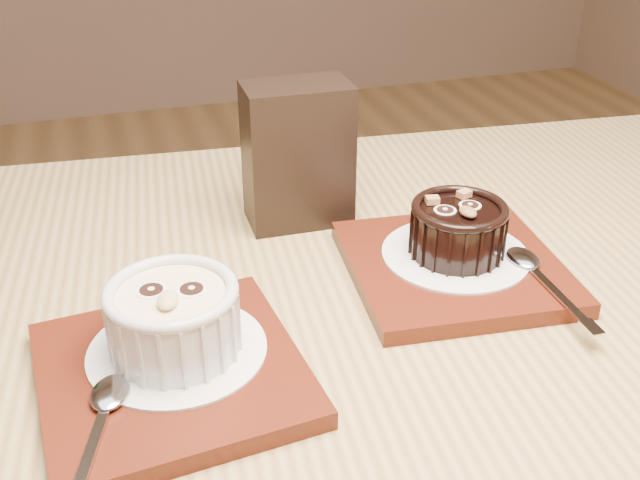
% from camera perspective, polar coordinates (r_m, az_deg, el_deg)
% --- Properties ---
extents(table, '(1.27, 0.91, 0.75)m').
position_cam_1_polar(table, '(0.65, 0.71, -13.91)').
color(table, olive).
rests_on(table, ground).
extents(tray_left, '(0.20, 0.20, 0.01)m').
position_cam_1_polar(tray_left, '(0.55, -11.23, -9.94)').
color(tray_left, '#531B0D').
rests_on(tray_left, table).
extents(doily_left, '(0.13, 0.13, 0.00)m').
position_cam_1_polar(doily_left, '(0.56, -10.81, -8.21)').
color(doily_left, white).
rests_on(doily_left, tray_left).
extents(ramekin_white, '(0.09, 0.09, 0.06)m').
position_cam_1_polar(ramekin_white, '(0.54, -11.11, -5.69)').
color(ramekin_white, silver).
rests_on(ramekin_white, doily_left).
extents(spoon_left, '(0.06, 0.14, 0.01)m').
position_cam_1_polar(spoon_left, '(0.50, -16.63, -13.69)').
color(spoon_left, silver).
rests_on(spoon_left, tray_left).
extents(tray_right, '(0.20, 0.20, 0.01)m').
position_cam_1_polar(tray_right, '(0.67, 10.13, -2.02)').
color(tray_right, '#531B0D').
rests_on(tray_right, table).
extents(doily_right, '(0.13, 0.13, 0.00)m').
position_cam_1_polar(doily_right, '(0.67, 10.27, -1.04)').
color(doily_right, white).
rests_on(doily_right, tray_right).
extents(ramekin_dark, '(0.08, 0.08, 0.05)m').
position_cam_1_polar(ramekin_dark, '(0.66, 10.47, 0.97)').
color(ramekin_dark, black).
rests_on(ramekin_dark, doily_right).
extents(spoon_right, '(0.03, 0.13, 0.01)m').
position_cam_1_polar(spoon_right, '(0.65, 16.70, -2.82)').
color(spoon_right, silver).
rests_on(spoon_right, tray_right).
extents(condiment_stand, '(0.10, 0.06, 0.14)m').
position_cam_1_polar(condiment_stand, '(0.72, -1.71, 6.51)').
color(condiment_stand, black).
rests_on(condiment_stand, table).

